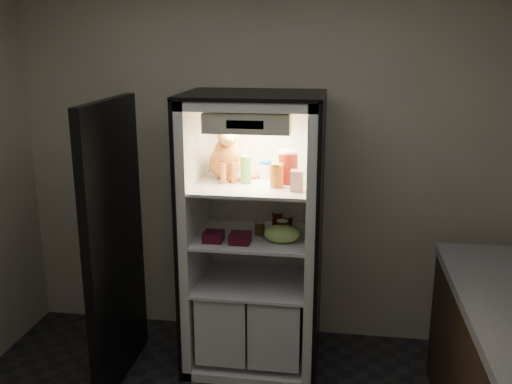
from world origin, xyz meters
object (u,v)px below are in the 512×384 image
soda_can_a (277,221)px  condiment_jar (260,228)px  pepper_jar (288,167)px  berry_box_left (213,237)px  cream_carton (297,181)px  soda_can_b (288,225)px  grape_bag (282,234)px  salsa_jar (277,175)px  refrigerator (254,252)px  berry_box_right (240,238)px  soda_can_c (282,230)px  mayo_tub (266,170)px  parmesan_shaker (246,170)px  tabby_cat (227,156)px

soda_can_a → condiment_jar: 0.15m
pepper_jar → condiment_jar: size_ratio=2.38×
soda_can_a → berry_box_left: size_ratio=1.03×
cream_carton → soda_can_b: 0.41m
cream_carton → soda_can_b: size_ratio=1.07×
grape_bag → berry_box_left: size_ratio=1.82×
berry_box_left → salsa_jar: bearing=13.7°
refrigerator → soda_can_a: bearing=25.0°
berry_box_left → berry_box_right: berry_box_right is taller
soda_can_a → condiment_jar: size_ratio=1.41×
soda_can_c → berry_box_right: (-0.26, -0.09, -0.03)m
soda_can_c → mayo_tub: bearing=120.8°
refrigerator → condiment_jar: size_ratio=20.70×
salsa_jar → soda_can_b: bearing=63.9°
mayo_tub → soda_can_a: mayo_tub is taller
parmesan_shaker → salsa_jar: 0.22m
pepper_jar → cream_carton: pepper_jar is taller
berry_box_right → soda_can_b: bearing=39.4°
parmesan_shaker → berry_box_left: size_ratio=1.45×
pepper_jar → grape_bag: (-0.02, -0.17, -0.40)m
soda_can_c → tabby_cat: bearing=156.4°
salsa_jar → berry_box_right: salsa_jar is taller
refrigerator → condiment_jar: refrigerator is taller
tabby_cat → soda_can_b: 0.61m
cream_carton → condiment_jar: 0.47m
parmesan_shaker → tabby_cat: bearing=149.0°
parmesan_shaker → berry_box_left: 0.48m
parmesan_shaker → salsa_jar: parmesan_shaker is taller
tabby_cat → refrigerator: bearing=-28.8°
mayo_tub → berry_box_left: mayo_tub is taller
pepper_jar → condiment_jar: 0.45m
berry_box_right → soda_can_a: bearing=55.4°
refrigerator → pepper_jar: size_ratio=8.68×
soda_can_a → berry_box_right: bearing=-124.6°
salsa_jar → soda_can_a: size_ratio=1.20×
pepper_jar → salsa_jar: bearing=-116.7°
mayo_tub → soda_can_c: size_ratio=0.89×
grape_bag → berry_box_left: bearing=-174.0°
salsa_jar → cream_carton: bearing=-28.2°
salsa_jar → cream_carton: (0.13, -0.07, -0.01)m
refrigerator → condiment_jar: 0.20m
pepper_jar → berry_box_left: bearing=-154.7°
soda_can_c → condiment_jar: size_ratio=1.47×
pepper_jar → soda_can_a: size_ratio=1.69×
mayo_tub → soda_can_c: (0.14, -0.24, -0.34)m
grape_bag → mayo_tub: bearing=117.2°
cream_carton → soda_can_c: (-0.09, 0.06, -0.35)m
tabby_cat → grape_bag: bearing=-46.2°
berry_box_left → berry_box_right: size_ratio=0.97×
refrigerator → cream_carton: (0.30, -0.20, 0.56)m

